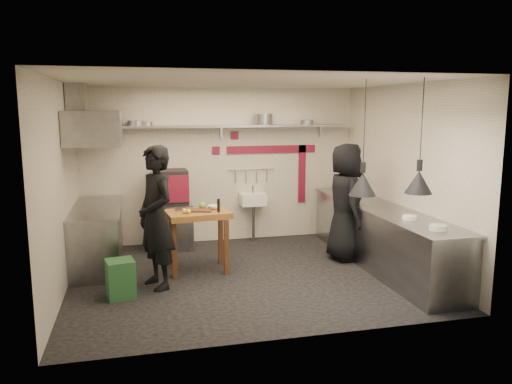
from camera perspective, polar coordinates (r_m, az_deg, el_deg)
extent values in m
plane|color=black|center=(7.45, -1.11, -9.51)|extent=(5.00, 5.00, 0.00)
plane|color=beige|center=(7.06, -1.19, 12.53)|extent=(5.00, 5.00, 0.00)
cube|color=silver|center=(9.16, -3.98, 3.04)|extent=(5.00, 0.04, 2.80)
cube|color=silver|center=(5.12, 3.93, -2.10)|extent=(5.00, 0.04, 2.80)
cube|color=silver|center=(7.03, -21.48, 0.43)|extent=(0.04, 4.20, 2.80)
cube|color=silver|center=(8.03, 16.55, 1.76)|extent=(0.04, 4.20, 2.80)
cube|color=maroon|center=(9.32, 1.80, 4.90)|extent=(1.70, 0.02, 0.14)
cube|color=maroon|center=(9.55, 5.26, 2.08)|extent=(0.14, 0.02, 1.10)
cube|color=maroon|center=(9.14, -2.45, 6.50)|extent=(0.14, 0.02, 0.14)
cube|color=maroon|center=(9.10, -4.61, 4.76)|extent=(0.14, 0.02, 0.14)
cube|color=gray|center=(8.94, -3.84, 7.51)|extent=(4.60, 0.34, 0.04)
cube|color=gray|center=(8.97, -16.13, 6.53)|extent=(0.04, 0.06, 0.24)
cube|color=gray|center=(9.09, -4.00, 6.91)|extent=(0.04, 0.06, 0.24)
cube|color=gray|center=(9.59, 7.35, 6.99)|extent=(0.04, 0.06, 0.24)
cylinder|color=gray|center=(8.80, -13.52, 7.66)|extent=(0.35, 0.35, 0.09)
cylinder|color=gray|center=(8.81, -12.41, 7.64)|extent=(0.27, 0.27, 0.07)
cylinder|color=gray|center=(9.09, 0.88, 8.32)|extent=(0.38, 0.38, 0.20)
cylinder|color=gray|center=(9.33, 5.85, 7.93)|extent=(0.24, 0.24, 0.08)
cube|color=gray|center=(8.89, -9.73, -3.82)|extent=(0.74, 0.67, 0.80)
cube|color=black|center=(8.79, -9.71, 0.62)|extent=(0.57, 0.53, 0.58)
cube|color=maroon|center=(8.51, -9.44, 0.33)|extent=(0.53, 0.03, 0.46)
cube|color=black|center=(8.52, -9.41, 0.34)|extent=(0.39, 0.02, 0.34)
cube|color=white|center=(9.19, -0.37, -0.83)|extent=(0.46, 0.34, 0.22)
cylinder|color=gray|center=(9.16, -0.37, 0.28)|extent=(0.03, 0.03, 0.14)
cylinder|color=gray|center=(9.24, -0.31, -3.56)|extent=(0.06, 0.06, 0.66)
cylinder|color=gray|center=(9.24, -0.57, 2.62)|extent=(0.90, 0.02, 0.02)
cube|color=gray|center=(8.04, 14.07, -5.02)|extent=(0.70, 3.80, 0.90)
cube|color=gray|center=(7.94, 14.20, -1.77)|extent=(0.76, 3.90, 0.03)
cylinder|color=white|center=(6.64, 20.10, -3.83)|extent=(0.23, 0.23, 0.07)
cylinder|color=white|center=(7.16, 17.12, -2.79)|extent=(0.22, 0.22, 0.05)
cube|color=gray|center=(8.20, -17.67, -4.92)|extent=(0.70, 1.90, 0.90)
cube|color=gray|center=(8.10, -17.83, -1.73)|extent=(0.76, 2.00, 0.03)
cube|color=gray|center=(7.96, -17.93, 7.05)|extent=(0.78, 1.60, 0.50)
cube|color=gray|center=(7.97, -19.89, 9.83)|extent=(0.28, 0.28, 0.50)
cube|color=#255930|center=(6.79, -15.21, -9.54)|extent=(0.40, 0.40, 0.50)
cube|color=#54301C|center=(7.48, -6.42, -2.08)|extent=(0.41, 0.34, 0.02)
cylinder|color=black|center=(7.36, -4.30, -1.56)|extent=(0.06, 0.06, 0.20)
sphere|color=yellow|center=(7.32, -8.18, -2.16)|extent=(0.09, 0.09, 0.08)
sphere|color=yellow|center=(7.29, -7.73, -2.21)|extent=(0.09, 0.09, 0.07)
sphere|color=olive|center=(7.62, -6.14, -1.58)|extent=(0.12, 0.12, 0.11)
cube|color=gray|center=(7.54, -8.51, -2.02)|extent=(0.20, 0.15, 0.03)
imported|color=white|center=(7.60, -4.81, -1.74)|extent=(0.22, 0.22, 0.06)
imported|color=black|center=(6.87, -11.35, -2.88)|extent=(0.72, 0.84, 1.95)
imported|color=black|center=(8.16, 10.19, -1.13)|extent=(0.69, 0.98, 1.89)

